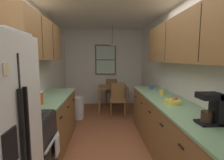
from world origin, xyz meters
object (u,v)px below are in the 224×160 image
at_px(trash_bin, 78,108).
at_px(storage_canister, 39,98).
at_px(dining_table, 113,90).
at_px(fruit_bowl, 173,101).
at_px(mug_by_coffeemaker, 162,92).
at_px(mug_spare, 151,87).
at_px(dining_chair_far, 111,90).
at_px(microwave_over_range, 3,47).
at_px(dining_chair_near, 118,98).
at_px(stove_range, 22,156).
at_px(coffee_maker, 212,108).

bearing_deg(trash_bin, storage_canister, -98.90).
bearing_deg(dining_table, storage_canister, -115.27).
bearing_deg(dining_table, fruit_bowl, -75.37).
bearing_deg(storage_canister, trash_bin, 81.10).
bearing_deg(mug_by_coffeemaker, mug_spare, 92.33).
xyz_separation_m(dining_table, mug_spare, (0.74, -1.48, 0.34)).
xyz_separation_m(dining_chair_far, mug_by_coffeemaker, (0.78, -2.70, 0.45)).
bearing_deg(trash_bin, mug_by_coffeemaker, -38.76).
relative_size(microwave_over_range, fruit_bowl, 2.33).
bearing_deg(dining_chair_near, fruit_bowl, -74.04).
distance_m(stove_range, dining_table, 3.52).
relative_size(dining_chair_near, storage_canister, 4.71).
bearing_deg(trash_bin, dining_chair_near, 7.28).
bearing_deg(trash_bin, fruit_bowl, -50.26).
xyz_separation_m(microwave_over_range, dining_chair_near, (1.46, 2.69, -1.19)).
bearing_deg(microwave_over_range, dining_table, 67.55).
bearing_deg(microwave_over_range, dining_chair_far, 70.82).
relative_size(stove_range, trash_bin, 1.90).
relative_size(stove_range, dining_chair_near, 1.22).
height_order(microwave_over_range, storage_canister, microwave_over_range).
relative_size(dining_chair_far, mug_spare, 7.83).
height_order(stove_range, dining_chair_near, stove_range).
bearing_deg(dining_chair_far, coffee_maker, -79.25).
bearing_deg(storage_canister, microwave_over_range, -99.59).
bearing_deg(fruit_bowl, dining_table, 104.63).
bearing_deg(coffee_maker, dining_chair_far, 100.75).
bearing_deg(mug_spare, mug_by_coffeemaker, -87.67).
height_order(stove_range, microwave_over_range, microwave_over_range).
bearing_deg(dining_chair_far, dining_chair_near, -84.71).
bearing_deg(dining_chair_far, mug_spare, -70.13).
height_order(dining_chair_near, trash_bin, dining_chair_near).
bearing_deg(coffee_maker, dining_table, 102.39).
bearing_deg(trash_bin, mug_spare, -24.01).
bearing_deg(dining_chair_near, mug_by_coffeemaker, -66.24).
distance_m(coffee_maker, mug_by_coffeemaker, 1.44).
distance_m(microwave_over_range, mug_spare, 2.86).
bearing_deg(storage_canister, fruit_bowl, -2.40).
height_order(dining_chair_near, storage_canister, storage_canister).
xyz_separation_m(mug_by_coffeemaker, mug_spare, (-0.03, 0.63, -0.00)).
bearing_deg(mug_spare, storage_canister, -149.73).
bearing_deg(mug_spare, dining_chair_near, 125.81).
bearing_deg(fruit_bowl, stove_range, -164.11).
bearing_deg(coffee_maker, dining_chair_near, 102.91).
height_order(stove_range, dining_chair_far, stove_range).
height_order(stove_range, coffee_maker, coffee_maker).
distance_m(dining_table, dining_chair_near, 0.61).
height_order(stove_range, mug_spare, stove_range).
height_order(storage_canister, mug_spare, storage_canister).
bearing_deg(mug_by_coffeemaker, stove_range, -149.69).
height_order(dining_table, mug_by_coffeemaker, mug_by_coffeemaker).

